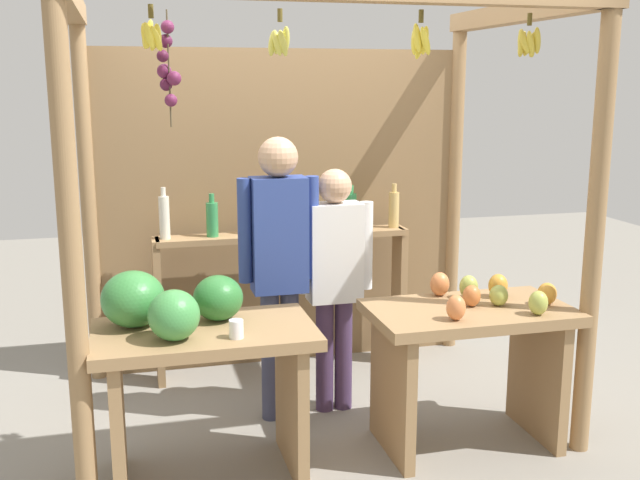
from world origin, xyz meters
TOP-DOWN VIEW (x-y plane):
  - ground_plane at (0.00, 0.00)m, footprint 12.00×12.00m
  - market_stall at (-0.00, 0.40)m, footprint 2.75×1.87m
  - fruit_counter_left at (-0.79, -0.64)m, footprint 1.11×0.67m
  - fruit_counter_right at (0.74, -0.66)m, footprint 1.11×0.65m
  - bottle_shelf_unit at (-0.04, 0.66)m, footprint 1.76×0.22m
  - vendor_man at (-0.22, -0.07)m, footprint 0.48×0.23m
  - vendor_woman at (0.13, -0.03)m, footprint 0.48×0.20m

SIDE VIEW (x-z plane):
  - ground_plane at x=0.00m, z-range 0.00..0.00m
  - fruit_counter_right at x=0.74m, z-range 0.12..1.06m
  - fruit_counter_left at x=-0.79m, z-range 0.16..1.25m
  - bottle_shelf_unit at x=-0.04m, z-range 0.12..1.46m
  - vendor_woman at x=0.13m, z-range 0.14..1.65m
  - vendor_man at x=-0.22m, z-range 0.18..1.89m
  - market_stall at x=0.00m, z-range 0.20..2.68m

